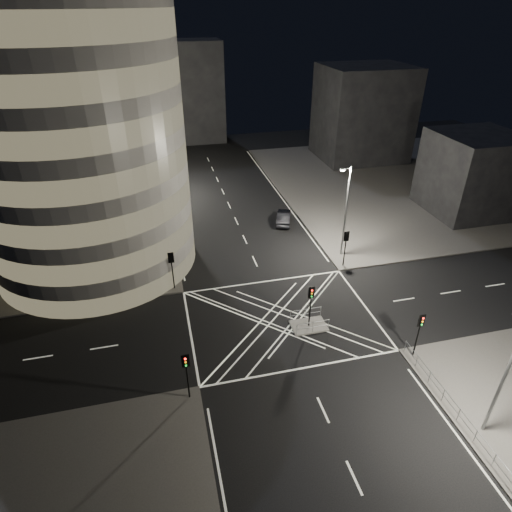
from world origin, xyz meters
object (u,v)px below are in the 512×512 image
object	(u,v)px
traffic_signal_fr	(346,242)
sedan	(284,217)
central_island	(309,326)
traffic_signal_island	(311,299)
traffic_signal_fl	(172,264)
street_lamp_left_near	(159,216)
street_lamp_right_near	(506,370)
street_lamp_left_far	(153,160)
traffic_signal_nl	(186,368)
traffic_signal_nr	(420,328)
street_lamp_right_far	(345,209)

from	to	relation	value
traffic_signal_fr	sedan	world-z (taller)	traffic_signal_fr
central_island	traffic_signal_fr	distance (m)	11.10
traffic_signal_island	sedan	bearing A→B (deg)	79.35
traffic_signal_fl	traffic_signal_island	xyz separation A→B (m)	(10.80, -8.30, 0.00)
street_lamp_left_near	street_lamp_right_near	world-z (taller)	same
central_island	street_lamp_left_far	bearing A→B (deg)	109.95
traffic_signal_nl	traffic_signal_fl	bearing A→B (deg)	90.00
traffic_signal_nl	traffic_signal_fr	size ratio (longest dim) A/B	1.00
street_lamp_right_near	street_lamp_left_near	bearing A→B (deg)	125.97
traffic_signal_fl	traffic_signal_nr	xyz separation A→B (m)	(17.60, -13.60, 0.00)
traffic_signal_island	street_lamp_right_far	bearing A→B (deg)	54.70
traffic_signal_nr	traffic_signal_island	xyz separation A→B (m)	(-6.80, 5.30, 0.00)
sedan	street_lamp_left_far	bearing A→B (deg)	-18.33
street_lamp_right_near	traffic_signal_island	bearing A→B (deg)	120.75
traffic_signal_fr	traffic_signal_nr	bearing A→B (deg)	-90.00
traffic_signal_nl	sedan	world-z (taller)	traffic_signal_nl
traffic_signal_island	central_island	bearing A→B (deg)	0.00
traffic_signal_fl	street_lamp_left_far	world-z (taller)	street_lamp_left_far
street_lamp_left_far	traffic_signal_nl	bearing A→B (deg)	-89.01
street_lamp_right_far	street_lamp_right_near	world-z (taller)	same
traffic_signal_nl	street_lamp_right_near	world-z (taller)	street_lamp_right_near
traffic_signal_fl	traffic_signal_nr	distance (m)	22.24
traffic_signal_fl	traffic_signal_island	world-z (taller)	same
traffic_signal_fl	traffic_signal_nl	xyz separation A→B (m)	(0.00, -13.60, 0.00)
traffic_signal_fl	traffic_signal_nr	size ratio (longest dim) A/B	1.00
street_lamp_right_far	street_lamp_right_near	bearing A→B (deg)	-90.00
traffic_signal_nr	street_lamp_right_far	distance (m)	16.03
street_lamp_left_far	street_lamp_right_far	world-z (taller)	same
central_island	street_lamp_right_near	distance (m)	15.54
central_island	street_lamp_left_far	distance (m)	33.95
traffic_signal_island	traffic_signal_nr	bearing A→B (deg)	-37.93
traffic_signal_nr	street_lamp_left_near	bearing A→B (deg)	134.13
traffic_signal_nr	street_lamp_left_near	distance (m)	26.32
traffic_signal_nl	traffic_signal_island	xyz separation A→B (m)	(10.80, 5.30, 0.00)
street_lamp_left_near	sedan	distance (m)	17.01
traffic_signal_nr	street_lamp_left_near	xyz separation A→B (m)	(-18.24, 18.80, 2.63)
street_lamp_right_far	traffic_signal_fr	bearing A→B (deg)	-106.11
street_lamp_left_near	street_lamp_right_near	distance (m)	32.13
central_island	traffic_signal_fr	world-z (taller)	traffic_signal_fr
traffic_signal_fl	traffic_signal_fr	bearing A→B (deg)	0.00
sedan	street_lamp_right_far	bearing A→B (deg)	132.05
traffic_signal_nl	sedan	bearing A→B (deg)	59.84
central_island	traffic_signal_island	bearing A→B (deg)	0.00
street_lamp_left_near	traffic_signal_nl	bearing A→B (deg)	-88.06
traffic_signal_nl	street_lamp_right_near	bearing A→B (deg)	-21.55
traffic_signal_fr	street_lamp_left_far	xyz separation A→B (m)	(-18.24, 23.20, 2.63)
traffic_signal_nr	street_lamp_left_far	xyz separation A→B (m)	(-18.24, 36.80, 2.63)
traffic_signal_fl	traffic_signal_nl	world-z (taller)	same
street_lamp_left_far	traffic_signal_island	bearing A→B (deg)	-70.05
traffic_signal_nr	street_lamp_right_near	bearing A→B (deg)	-84.96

